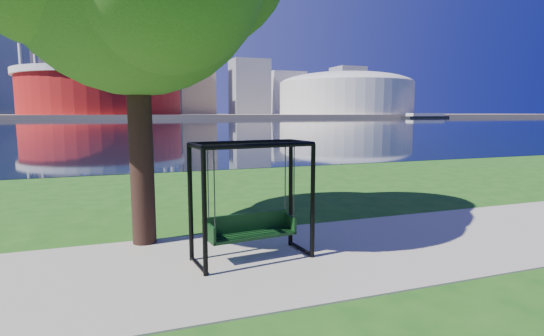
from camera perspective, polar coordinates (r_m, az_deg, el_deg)
name	(u,v)px	position (r m, az deg, el deg)	size (l,w,h in m)	color
ground	(266,251)	(8.44, -0.80, -11.15)	(900.00, 900.00, 0.00)	#1E5114
path	(275,259)	(7.99, 0.39, -12.12)	(120.00, 4.00, 0.03)	#9E937F
river	(130,124)	(109.63, -18.57, 5.59)	(900.00, 180.00, 0.02)	black
far_bank	(122,116)	(313.58, -19.50, 6.64)	(900.00, 228.00, 2.00)	#937F60
stadium	(102,91)	(242.95, -21.88, 9.57)	(83.00, 83.00, 32.00)	maroon
arena	(346,92)	(279.19, 9.86, 9.97)	(84.00, 84.00, 26.56)	beige
skyline	(113,66)	(328.64, -20.55, 12.71)	(392.00, 66.00, 96.50)	gray
swing	(252,204)	(7.71, -2.76, -4.81)	(2.22, 1.15, 2.18)	black
barge	(425,116)	(250.98, 19.92, 6.61)	(28.17, 9.00, 2.78)	black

